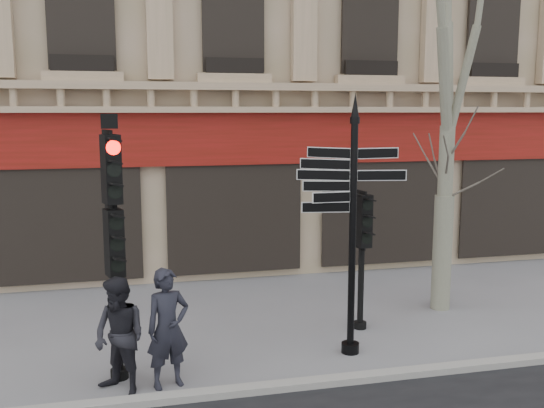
{
  "coord_description": "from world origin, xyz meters",
  "views": [
    {
      "loc": [
        -2.54,
        -9.94,
        4.28
      ],
      "look_at": [
        -0.05,
        0.6,
        2.6
      ],
      "focal_mm": 40.0,
      "sensor_mm": 36.0,
      "label": 1
    }
  ],
  "objects_px": {
    "pedestrian_a": "(168,328)",
    "pedestrian_b": "(120,336)",
    "traffic_signal_secondary": "(362,236)",
    "fingerpost": "(354,182)",
    "traffic_signal_main": "(113,215)"
  },
  "relations": [
    {
      "from": "fingerpost",
      "to": "traffic_signal_main",
      "type": "relative_size",
      "value": 1.08
    },
    {
      "from": "traffic_signal_secondary",
      "to": "pedestrian_b",
      "type": "height_order",
      "value": "traffic_signal_secondary"
    },
    {
      "from": "traffic_signal_secondary",
      "to": "pedestrian_b",
      "type": "xyz_separation_m",
      "value": [
        -4.58,
        -1.78,
        -0.97
      ]
    },
    {
      "from": "traffic_signal_main",
      "to": "pedestrian_a",
      "type": "xyz_separation_m",
      "value": [
        0.76,
        -0.46,
        -1.73
      ]
    },
    {
      "from": "traffic_signal_secondary",
      "to": "pedestrian_b",
      "type": "relative_size",
      "value": 1.49
    },
    {
      "from": "fingerpost",
      "to": "pedestrian_a",
      "type": "distance_m",
      "value": 3.92
    },
    {
      "from": "fingerpost",
      "to": "pedestrian_a",
      "type": "relative_size",
      "value": 2.42
    },
    {
      "from": "fingerpost",
      "to": "traffic_signal_main",
      "type": "distance_m",
      "value": 4.02
    },
    {
      "from": "traffic_signal_main",
      "to": "pedestrian_b",
      "type": "relative_size",
      "value": 2.34
    },
    {
      "from": "pedestrian_a",
      "to": "pedestrian_b",
      "type": "xyz_separation_m",
      "value": [
        -0.73,
        -0.08,
        -0.04
      ]
    },
    {
      "from": "pedestrian_a",
      "to": "pedestrian_b",
      "type": "distance_m",
      "value": 0.73
    },
    {
      "from": "fingerpost",
      "to": "pedestrian_a",
      "type": "bearing_deg",
      "value": -150.3
    },
    {
      "from": "fingerpost",
      "to": "traffic_signal_secondary",
      "type": "xyz_separation_m",
      "value": [
        0.62,
        1.11,
        -1.2
      ]
    },
    {
      "from": "traffic_signal_main",
      "to": "traffic_signal_secondary",
      "type": "distance_m",
      "value": 4.85
    },
    {
      "from": "traffic_signal_secondary",
      "to": "fingerpost",
      "type": "bearing_deg",
      "value": -125.4
    }
  ]
}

